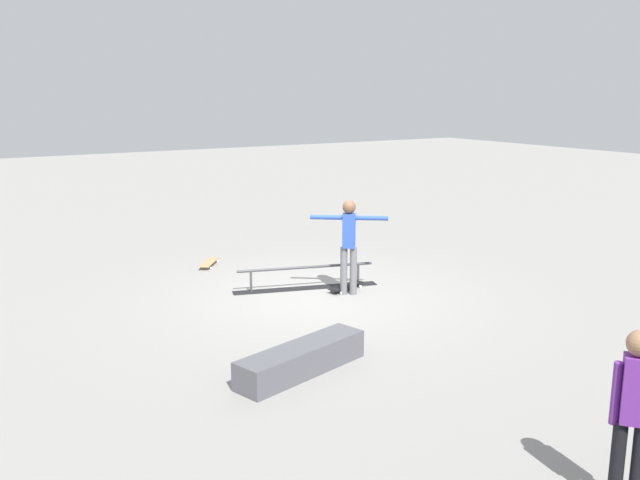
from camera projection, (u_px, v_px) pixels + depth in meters
ground_plane at (320, 296)px, 12.01m from camera, size 60.00×60.00×0.00m
grind_rail at (306, 279)px, 12.45m from camera, size 2.62×1.01×0.42m
skate_ledge at (302, 359)px, 8.72m from camera, size 2.00×0.97×0.37m
skater_main at (349, 240)px, 11.93m from camera, size 1.13×0.88×1.68m
skateboard_main at (346, 286)px, 12.37m from camera, size 0.82×0.43×0.09m
bystander_purple_shirt at (633, 411)px, 5.69m from camera, size 0.29×0.33×1.64m
loose_skateboard_natural at (209, 263)px, 14.06m from camera, size 0.65×0.75×0.09m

